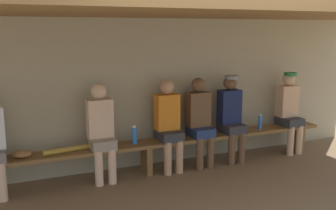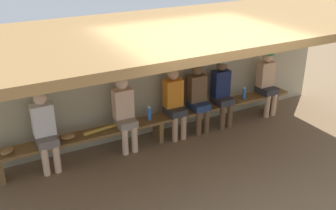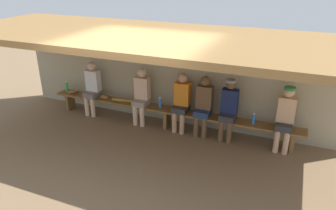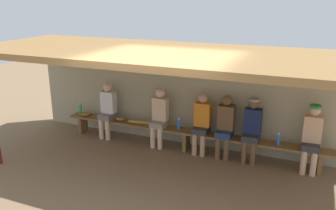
{
  "view_description": "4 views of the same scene",
  "coord_description": "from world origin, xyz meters",
  "px_view_note": "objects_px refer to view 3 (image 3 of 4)",
  "views": [
    {
      "loc": [
        -1.84,
        -3.45,
        2.04
      ],
      "look_at": [
        0.13,
        1.06,
        1.08
      ],
      "focal_mm": 41.54,
      "sensor_mm": 36.0,
      "label": 1
    },
    {
      "loc": [
        -2.93,
        -4.29,
        3.63
      ],
      "look_at": [
        0.12,
        1.39,
        0.75
      ],
      "focal_mm": 42.55,
      "sensor_mm": 36.0,
      "label": 2
    },
    {
      "loc": [
        2.57,
        -4.62,
        3.48
      ],
      "look_at": [
        0.16,
        1.22,
        0.72
      ],
      "focal_mm": 34.25,
      "sensor_mm": 36.0,
      "label": 3
    },
    {
      "loc": [
        2.4,
        -5.22,
        3.29
      ],
      "look_at": [
        -0.38,
        1.42,
        1.04
      ],
      "focal_mm": 37.46,
      "sensor_mm": 36.0,
      "label": 4
    }
  ],
  "objects_px": {
    "player_in_red": "(141,94)",
    "water_bottle_blue": "(160,103)",
    "bench": "(167,112)",
    "player_rightmost": "(92,86)",
    "water_bottle_green": "(254,119)",
    "baseball_bat": "(127,101)",
    "player_leftmost": "(285,116)",
    "player_in_white": "(229,107)",
    "player_shirtless_tan": "(181,100)",
    "baseball_glove_tan": "(104,97)",
    "player_with_sunglasses": "(204,104)",
    "baseball_glove_worn": "(73,92)",
    "water_bottle_orange": "(67,86)"
  },
  "relations": [
    {
      "from": "player_in_red",
      "to": "water_bottle_blue",
      "type": "height_order",
      "value": "player_in_red"
    },
    {
      "from": "bench",
      "to": "player_rightmost",
      "type": "distance_m",
      "value": 2.03
    },
    {
      "from": "water_bottle_blue",
      "to": "water_bottle_green",
      "type": "bearing_deg",
      "value": -0.77
    },
    {
      "from": "player_in_red",
      "to": "baseball_bat",
      "type": "distance_m",
      "value": 0.45
    },
    {
      "from": "player_leftmost",
      "to": "water_bottle_blue",
      "type": "height_order",
      "value": "player_leftmost"
    },
    {
      "from": "player_in_white",
      "to": "player_shirtless_tan",
      "type": "height_order",
      "value": "player_in_white"
    },
    {
      "from": "baseball_glove_tan",
      "to": "player_in_white",
      "type": "bearing_deg",
      "value": -170.78
    },
    {
      "from": "player_with_sunglasses",
      "to": "water_bottle_green",
      "type": "relative_size",
      "value": 5.46
    },
    {
      "from": "player_leftmost",
      "to": "baseball_bat",
      "type": "xyz_separation_m",
      "value": [
        -3.57,
        -0.0,
        -0.25
      ]
    },
    {
      "from": "baseball_glove_worn",
      "to": "player_in_red",
      "type": "bearing_deg",
      "value": -45.74
    },
    {
      "from": "player_rightmost",
      "to": "baseball_bat",
      "type": "distance_m",
      "value": 1.0
    },
    {
      "from": "player_in_red",
      "to": "water_bottle_blue",
      "type": "distance_m",
      "value": 0.49
    },
    {
      "from": "player_rightmost",
      "to": "water_bottle_green",
      "type": "distance_m",
      "value": 3.95
    },
    {
      "from": "player_leftmost",
      "to": "water_bottle_orange",
      "type": "distance_m",
      "value": 5.38
    },
    {
      "from": "bench",
      "to": "water_bottle_blue",
      "type": "bearing_deg",
      "value": 177.89
    },
    {
      "from": "player_in_white",
      "to": "water_bottle_blue",
      "type": "xyz_separation_m",
      "value": [
        -1.58,
        0.0,
        -0.16
      ]
    },
    {
      "from": "bench",
      "to": "player_shirtless_tan",
      "type": "xyz_separation_m",
      "value": [
        0.35,
        0.0,
        0.34
      ]
    },
    {
      "from": "player_rightmost",
      "to": "water_bottle_blue",
      "type": "bearing_deg",
      "value": 0.11
    },
    {
      "from": "water_bottle_blue",
      "to": "player_shirtless_tan",
      "type": "bearing_deg",
      "value": -0.37
    },
    {
      "from": "water_bottle_blue",
      "to": "baseball_glove_tan",
      "type": "distance_m",
      "value": 1.49
    },
    {
      "from": "player_shirtless_tan",
      "to": "player_leftmost",
      "type": "bearing_deg",
      "value": 0.01
    },
    {
      "from": "player_rightmost",
      "to": "water_bottle_blue",
      "type": "height_order",
      "value": "player_rightmost"
    },
    {
      "from": "player_shirtless_tan",
      "to": "player_in_red",
      "type": "bearing_deg",
      "value": 180.0
    },
    {
      "from": "water_bottle_green",
      "to": "baseball_glove_worn",
      "type": "bearing_deg",
      "value": -179.95
    },
    {
      "from": "player_leftmost",
      "to": "water_bottle_green",
      "type": "bearing_deg",
      "value": -177.56
    },
    {
      "from": "bench",
      "to": "player_leftmost",
      "type": "height_order",
      "value": "player_leftmost"
    },
    {
      "from": "water_bottle_blue",
      "to": "baseball_bat",
      "type": "distance_m",
      "value": 0.86
    },
    {
      "from": "player_in_white",
      "to": "baseball_bat",
      "type": "bearing_deg",
      "value": -179.92
    },
    {
      "from": "water_bottle_green",
      "to": "baseball_bat",
      "type": "height_order",
      "value": "water_bottle_green"
    },
    {
      "from": "player_with_sunglasses",
      "to": "baseball_glove_worn",
      "type": "relative_size",
      "value": 5.56
    },
    {
      "from": "water_bottle_orange",
      "to": "baseball_glove_tan",
      "type": "relative_size",
      "value": 1.16
    },
    {
      "from": "water_bottle_orange",
      "to": "water_bottle_blue",
      "type": "bearing_deg",
      "value": -0.92
    },
    {
      "from": "player_in_white",
      "to": "water_bottle_orange",
      "type": "relative_size",
      "value": 4.85
    },
    {
      "from": "bench",
      "to": "baseball_bat",
      "type": "xyz_separation_m",
      "value": [
        -1.03,
        -0.0,
        0.11
      ]
    },
    {
      "from": "bench",
      "to": "baseball_glove_worn",
      "type": "bearing_deg",
      "value": -179.44
    },
    {
      "from": "bench",
      "to": "water_bottle_orange",
      "type": "bearing_deg",
      "value": 179.01
    },
    {
      "from": "player_in_red",
      "to": "player_with_sunglasses",
      "type": "xyz_separation_m",
      "value": [
        1.5,
        0.0,
        0.0
      ]
    },
    {
      "from": "player_leftmost",
      "to": "baseball_glove_worn",
      "type": "relative_size",
      "value": 5.6
    },
    {
      "from": "player_with_sunglasses",
      "to": "water_bottle_orange",
      "type": "xyz_separation_m",
      "value": [
        -3.69,
        0.05,
        -0.14
      ]
    },
    {
      "from": "player_in_red",
      "to": "baseball_glove_tan",
      "type": "height_order",
      "value": "player_in_red"
    },
    {
      "from": "bench",
      "to": "player_shirtless_tan",
      "type": "distance_m",
      "value": 0.49
    },
    {
      "from": "water_bottle_green",
      "to": "baseball_glove_tan",
      "type": "bearing_deg",
      "value": 179.81
    },
    {
      "from": "bench",
      "to": "player_in_red",
      "type": "relative_size",
      "value": 4.49
    },
    {
      "from": "player_in_red",
      "to": "baseball_bat",
      "type": "xyz_separation_m",
      "value": [
        -0.39,
        -0.0,
        -0.24
      ]
    },
    {
      "from": "water_bottle_orange",
      "to": "player_with_sunglasses",
      "type": "bearing_deg",
      "value": -0.72
    },
    {
      "from": "player_rightmost",
      "to": "baseball_glove_tan",
      "type": "relative_size",
      "value": 5.56
    },
    {
      "from": "bench",
      "to": "baseball_bat",
      "type": "bearing_deg",
      "value": -180.0
    },
    {
      "from": "water_bottle_green",
      "to": "water_bottle_blue",
      "type": "height_order",
      "value": "water_bottle_blue"
    },
    {
      "from": "player_shirtless_tan",
      "to": "baseball_glove_worn",
      "type": "relative_size",
      "value": 5.56
    },
    {
      "from": "player_leftmost",
      "to": "player_shirtless_tan",
      "type": "bearing_deg",
      "value": -179.99
    }
  ]
}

